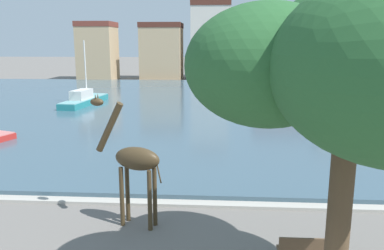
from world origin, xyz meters
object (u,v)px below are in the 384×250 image
(sailboat_teal, at_px, (87,100))
(sailboat_green, at_px, (342,105))
(shade_tree, at_px, (361,62))
(giraffe_statue, at_px, (134,161))

(sailboat_teal, bearing_deg, sailboat_green, -2.90)
(shade_tree, bearing_deg, sailboat_green, 73.32)
(sailboat_teal, bearing_deg, giraffe_statue, -68.16)
(sailboat_green, bearing_deg, shade_tree, -106.68)
(giraffe_statue, bearing_deg, sailboat_teal, 111.84)
(sailboat_green, bearing_deg, giraffe_statue, -120.74)
(giraffe_statue, relative_size, shade_tree, 0.60)
(giraffe_statue, xyz_separation_m, sailboat_teal, (-9.65, 24.08, -1.66))
(sailboat_green, height_order, shade_tree, sailboat_green)
(sailboat_green, bearing_deg, sailboat_teal, 177.10)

